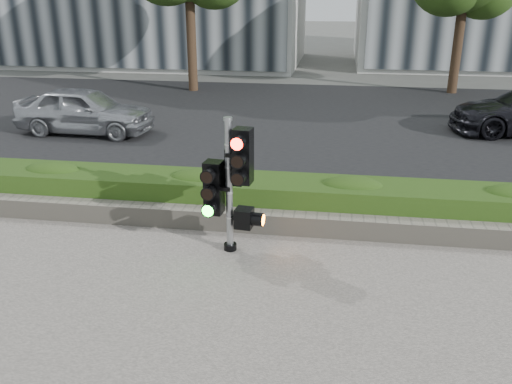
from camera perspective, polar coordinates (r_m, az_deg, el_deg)
ground at (r=7.51m, az=-1.61°, el=-10.33°), size 120.00×120.00×0.00m
road at (r=16.81m, az=4.46°, el=7.49°), size 60.00×13.00×0.02m
curb at (r=10.28m, az=1.48°, el=-1.00°), size 60.00×0.25×0.12m
stone_wall at (r=9.09m, az=0.49°, el=-3.09°), size 12.00×0.32×0.34m
hedge at (r=9.61m, az=1.05°, el=-0.61°), size 12.00×1.00×0.68m
traffic_signal at (r=8.09m, az=-2.60°, el=1.39°), size 0.75×0.57×2.11m
car_silver at (r=15.87m, az=-17.59°, el=8.19°), size 3.85×1.70×1.29m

